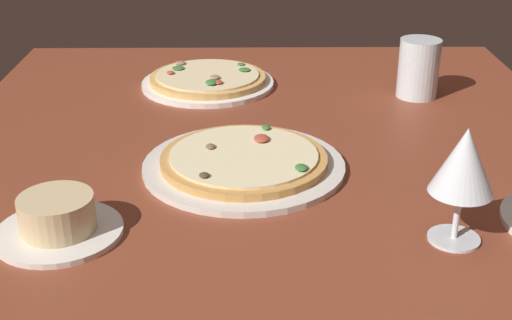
{
  "coord_description": "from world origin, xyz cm",
  "views": [
    {
      "loc": [
        -91.7,
        3.02,
        51.02
      ],
      "look_at": [
        3.22,
        1.84,
        7.0
      ],
      "focal_mm": 49.26,
      "sensor_mm": 36.0,
      "label": 1
    }
  ],
  "objects_px": {
    "pizza_main": "(244,162)",
    "pizza_side": "(208,80)",
    "wine_glass_far": "(464,164)",
    "ramekin_on_saucer": "(58,220)",
    "water_glass": "(418,72)"
  },
  "relations": [
    {
      "from": "pizza_side",
      "to": "wine_glass_far",
      "type": "distance_m",
      "value": 0.71
    },
    {
      "from": "water_glass",
      "to": "ramekin_on_saucer",
      "type": "bearing_deg",
      "value": 132.25
    },
    {
      "from": "ramekin_on_saucer",
      "to": "wine_glass_far",
      "type": "xyz_separation_m",
      "value": [
        -0.02,
        -0.51,
        0.08
      ]
    },
    {
      "from": "pizza_main",
      "to": "water_glass",
      "type": "distance_m",
      "value": 0.48
    },
    {
      "from": "pizza_side",
      "to": "wine_glass_far",
      "type": "relative_size",
      "value": 1.76
    },
    {
      "from": "ramekin_on_saucer",
      "to": "water_glass",
      "type": "bearing_deg",
      "value": -47.75
    },
    {
      "from": "pizza_side",
      "to": "water_glass",
      "type": "xyz_separation_m",
      "value": [
        -0.07,
        -0.42,
        0.04
      ]
    },
    {
      "from": "pizza_side",
      "to": "ramekin_on_saucer",
      "type": "xyz_separation_m",
      "value": [
        -0.59,
        0.16,
        0.01
      ]
    },
    {
      "from": "pizza_side",
      "to": "water_glass",
      "type": "bearing_deg",
      "value": -99.08
    },
    {
      "from": "pizza_side",
      "to": "ramekin_on_saucer",
      "type": "height_order",
      "value": "ramekin_on_saucer"
    },
    {
      "from": "pizza_main",
      "to": "ramekin_on_saucer",
      "type": "relative_size",
      "value": 1.9
    },
    {
      "from": "pizza_main",
      "to": "pizza_side",
      "type": "distance_m",
      "value": 0.4
    },
    {
      "from": "pizza_main",
      "to": "wine_glass_far",
      "type": "bearing_deg",
      "value": -128.42
    },
    {
      "from": "pizza_side",
      "to": "ramekin_on_saucer",
      "type": "relative_size",
      "value": 1.65
    },
    {
      "from": "water_glass",
      "to": "wine_glass_far",
      "type": "bearing_deg",
      "value": 172.55
    }
  ]
}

